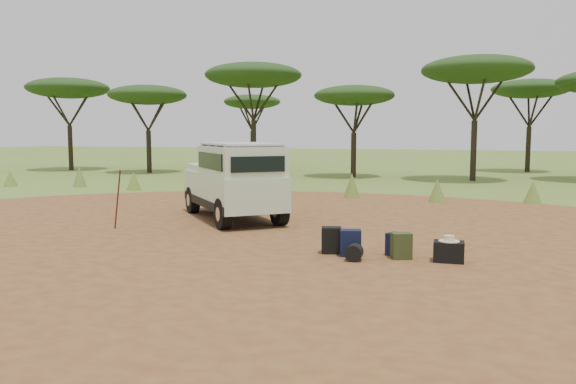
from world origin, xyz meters
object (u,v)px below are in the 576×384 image
(safari_vehicle, at_px, (234,183))
(backpack_black, at_px, (331,240))
(duffel_navy, at_px, (398,245))
(walking_staff, at_px, (118,200))
(backpack_olive, at_px, (401,246))
(backpack_navy, at_px, (350,243))
(hard_case, at_px, (449,252))

(safari_vehicle, height_order, backpack_black, safari_vehicle)
(duffel_navy, bearing_deg, backpack_black, -145.07)
(walking_staff, height_order, duffel_navy, walking_staff)
(backpack_black, distance_m, backpack_olive, 1.34)
(backpack_black, bearing_deg, backpack_olive, -18.95)
(walking_staff, xyz_separation_m, backpack_navy, (5.88, -1.00, -0.48))
(hard_case, bearing_deg, walking_staff, 170.81)
(backpack_olive, relative_size, hard_case, 0.92)
(backpack_black, bearing_deg, backpack_navy, -34.10)
(safari_vehicle, bearing_deg, duffel_navy, 14.70)
(walking_staff, bearing_deg, backpack_olive, -62.26)
(safari_vehicle, bearing_deg, hard_case, 17.84)
(safari_vehicle, xyz_separation_m, walking_staff, (-1.94, -2.42, -0.27))
(hard_case, bearing_deg, backpack_navy, -178.99)
(backpack_navy, relative_size, duffel_navy, 1.15)
(backpack_navy, bearing_deg, walking_staff, 154.87)
(walking_staff, distance_m, backpack_black, 5.57)
(duffel_navy, bearing_deg, backpack_olive, -39.86)
(walking_staff, height_order, backpack_olive, walking_staff)
(backpack_navy, xyz_separation_m, hard_case, (1.78, 0.11, -0.06))
(safari_vehicle, bearing_deg, walking_staff, -80.84)
(walking_staff, relative_size, duffel_navy, 3.52)
(backpack_navy, distance_m, hard_case, 1.78)
(hard_case, bearing_deg, safari_vehicle, 147.37)
(safari_vehicle, height_order, walking_staff, safari_vehicle)
(safari_vehicle, relative_size, backpack_black, 8.24)
(walking_staff, bearing_deg, safari_vehicle, -3.24)
(duffel_navy, bearing_deg, hard_case, 16.95)
(safari_vehicle, relative_size, duffel_navy, 9.67)
(safari_vehicle, bearing_deg, backpack_black, 4.94)
(walking_staff, bearing_deg, backpack_navy, -64.15)
(backpack_black, bearing_deg, duffel_navy, -9.26)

